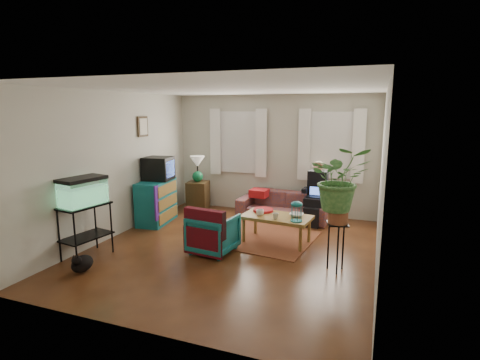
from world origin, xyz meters
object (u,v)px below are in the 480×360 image
at_px(sofa, 283,201).
at_px(plant_stand, 336,247).
at_px(aquarium_stand, 86,231).
at_px(armchair, 213,231).
at_px(side_table, 198,196).
at_px(coffee_table, 276,229).
at_px(dresser, 157,202).

bearing_deg(sofa, plant_stand, -55.55).
distance_m(sofa, aquarium_stand, 3.93).
height_order(armchair, plant_stand, plant_stand).
distance_m(side_table, coffee_table, 2.71).
bearing_deg(dresser, side_table, 67.25).
bearing_deg(side_table, plant_stand, -34.56).
bearing_deg(coffee_table, armchair, -131.11).
bearing_deg(sofa, aquarium_stand, -122.75).
xyz_separation_m(sofa, side_table, (-2.02, 0.01, -0.05)).
height_order(aquarium_stand, armchair, aquarium_stand).
bearing_deg(plant_stand, sofa, 120.22).
relative_size(dresser, plant_stand, 1.36).
xyz_separation_m(dresser, armchair, (1.76, -1.08, -0.09)).
bearing_deg(coffee_table, dresser, 179.70).
bearing_deg(dresser, coffee_table, -13.37).
xyz_separation_m(armchair, coffee_table, (0.84, 0.78, -0.10)).
distance_m(side_table, armchair, 2.67).
relative_size(sofa, side_table, 2.92).
relative_size(sofa, aquarium_stand, 2.28).
distance_m(sofa, side_table, 2.02).
xyz_separation_m(armchair, plant_stand, (1.94, -0.05, 0.01)).
bearing_deg(armchair, plant_stand, -174.60).
relative_size(side_table, coffee_table, 0.56).
distance_m(sofa, plant_stand, 2.67).
bearing_deg(side_table, armchair, -57.97).
distance_m(sofa, coffee_table, 1.51).
bearing_deg(dresser, armchair, -38.27).
xyz_separation_m(dresser, coffee_table, (2.60, -0.30, -0.19)).
xyz_separation_m(side_table, armchair, (1.42, -2.27, 0.02)).
height_order(aquarium_stand, plant_stand, aquarium_stand).
relative_size(coffee_table, plant_stand, 1.64).
relative_size(side_table, armchair, 0.95).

